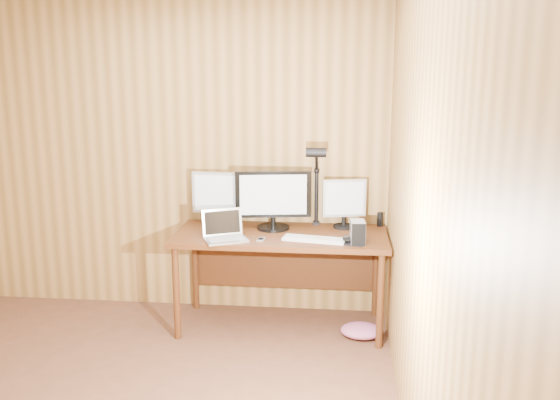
% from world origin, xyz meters
% --- Properties ---
extents(room_shell, '(4.00, 4.00, 4.00)m').
position_xyz_m(room_shell, '(0.00, 0.00, 1.25)').
color(room_shell, brown).
rests_on(room_shell, ground).
extents(desk, '(1.60, 0.70, 0.75)m').
position_xyz_m(desk, '(0.93, 1.70, 0.63)').
color(desk, '#4A250F').
rests_on(desk, floor).
extents(monitor_center, '(0.58, 0.25, 0.45)m').
position_xyz_m(monitor_center, '(0.86, 1.76, 0.99)').
color(monitor_center, black).
rests_on(monitor_center, desk).
extents(monitor_left, '(0.38, 0.18, 0.42)m').
position_xyz_m(monitor_left, '(0.39, 1.83, 0.98)').
color(monitor_left, black).
rests_on(monitor_left, desk).
extents(monitor_right, '(0.34, 0.16, 0.38)m').
position_xyz_m(monitor_right, '(1.40, 1.85, 0.95)').
color(monitor_right, black).
rests_on(monitor_right, desk).
extents(laptop, '(0.37, 0.33, 0.21)m').
position_xyz_m(laptop, '(0.54, 1.44, 0.80)').
color(laptop, silver).
rests_on(laptop, desk).
extents(keyboard, '(0.47, 0.21, 0.02)m').
position_xyz_m(keyboard, '(1.19, 1.47, 0.76)').
color(keyboard, white).
rests_on(keyboard, desk).
extents(mousepad, '(0.27, 0.23, 0.00)m').
position_xyz_m(mousepad, '(1.43, 1.45, 0.75)').
color(mousepad, black).
rests_on(mousepad, desk).
extents(mouse, '(0.10, 0.13, 0.04)m').
position_xyz_m(mouse, '(1.43, 1.45, 0.77)').
color(mouse, black).
rests_on(mouse, mousepad).
extents(hard_drive, '(0.11, 0.16, 0.16)m').
position_xyz_m(hard_drive, '(1.50, 1.43, 0.83)').
color(hard_drive, silver).
rests_on(hard_drive, desk).
extents(phone, '(0.06, 0.10, 0.01)m').
position_xyz_m(phone, '(0.81, 1.44, 0.76)').
color(phone, silver).
rests_on(phone, desk).
extents(speaker, '(0.05, 0.05, 0.11)m').
position_xyz_m(speaker, '(1.69, 1.92, 0.80)').
color(speaker, black).
rests_on(speaker, desk).
extents(desk_lamp, '(0.15, 0.22, 0.68)m').
position_xyz_m(desk_lamp, '(1.18, 1.85, 1.17)').
color(desk_lamp, black).
rests_on(desk_lamp, desk).
extents(fabric_pile, '(0.36, 0.32, 0.10)m').
position_xyz_m(fabric_pile, '(1.55, 1.50, 0.05)').
color(fabric_pile, '#BC5B84').
rests_on(fabric_pile, floor).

